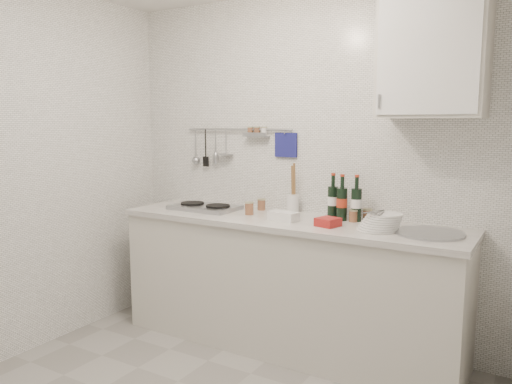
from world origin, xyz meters
The scene contains 15 objects.
back_wall centered at (0.00, 1.40, 1.25)m, with size 3.00×0.02×2.50m, color silver.
wall_left centered at (-1.50, 0.00, 1.25)m, with size 0.02×2.80×2.50m, color silver.
counter centered at (0.01, 1.10, 0.43)m, with size 2.44×0.64×0.96m.
wall_rail centered at (-0.60, 1.37, 1.43)m, with size 0.98×0.09×0.34m.
wall_cabinet centered at (0.90, 1.22, 1.95)m, with size 0.60×0.38×0.70m.
plate_stack_hob centered at (-0.63, 1.16, 0.93)m, with size 0.23×0.23×0.02m.
plate_stack_sink centered at (0.67, 1.06, 0.97)m, with size 0.27×0.26×0.11m.
wine_bottles centered at (0.35, 1.25, 1.07)m, with size 0.25×0.12×0.31m.
butter_dish centered at (0.02, 1.02, 0.95)m, with size 0.20×0.10×0.06m, color white.
strawberry_punnet centered at (0.34, 1.00, 0.95)m, with size 0.13×0.13×0.05m, color red.
utensil_crock centered at (-0.07, 1.33, 1.01)m, with size 0.09×0.09×0.37m.
jar_a centered at (-0.32, 1.30, 0.96)m, with size 0.06×0.06×0.09m.
jar_b centered at (0.49, 1.35, 0.96)m, with size 0.07×0.07×0.07m.
jar_c centered at (0.43, 1.22, 0.96)m, with size 0.06×0.06×0.08m.
jar_d centered at (-0.30, 1.09, 0.97)m, with size 0.07×0.07×0.09m.
Camera 1 is at (1.55, -1.90, 1.58)m, focal length 35.00 mm.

